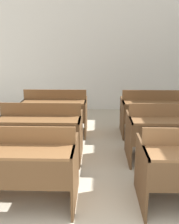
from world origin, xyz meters
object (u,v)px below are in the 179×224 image
object	(u,v)px
bench_second_left	(41,130)
bench_second_right	(169,131)
bench_front_left	(20,163)
bench_third_right	(153,112)
bench_third_left	(55,111)

from	to	relation	value
bench_second_left	bench_second_right	size ratio (longest dim) A/B	1.00
bench_second_left	bench_front_left	bearing A→B (deg)	-89.34
bench_front_left	bench_third_right	bearing A→B (deg)	50.52
bench_front_left	bench_second_left	bearing A→B (deg)	90.66
bench_second_left	bench_second_right	bearing A→B (deg)	0.25
bench_front_left	bench_second_right	world-z (taller)	same
bench_front_left	bench_second_right	bearing A→B (deg)	31.22
bench_second_left	bench_third_left	world-z (taller)	same
bench_second_left	bench_third_right	size ratio (longest dim) A/B	1.00
bench_front_left	bench_second_left	distance (m)	1.16
bench_third_left	bench_second_right	bearing A→B (deg)	-31.72
bench_second_left	bench_second_right	distance (m)	1.94
bench_second_right	bench_third_right	xyz separation A→B (m)	(0.01, 1.18, 0.00)
bench_second_right	bench_third_right	bearing A→B (deg)	89.54
bench_front_left	bench_second_left	world-z (taller)	same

